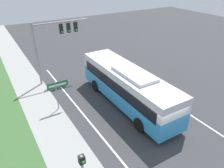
# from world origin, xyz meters

# --- Properties ---
(ground_plane) EXTENTS (80.00, 80.00, 0.00)m
(ground_plane) POSITION_xyz_m (0.00, 0.00, 0.00)
(ground_plane) COLOR #38383A
(lane_divider_near) EXTENTS (0.14, 30.00, 0.01)m
(lane_divider_near) POSITION_xyz_m (-3.60, 0.00, 0.00)
(lane_divider_near) COLOR silver
(lane_divider_near) RESTS_ON ground_plane
(lane_divider_far) EXTENTS (0.14, 30.00, 0.01)m
(lane_divider_far) POSITION_xyz_m (3.60, 0.00, 0.00)
(lane_divider_far) COLOR silver
(lane_divider_far) RESTS_ON ground_plane
(bus) EXTENTS (2.76, 10.78, 3.28)m
(bus) POSITION_xyz_m (0.24, 4.65, 1.81)
(bus) COLOR #3393D1
(bus) RESTS_ON ground_plane
(signal_gantry) EXTENTS (5.40, 0.41, 6.07)m
(signal_gantry) POSITION_xyz_m (-3.18, 11.82, 4.44)
(signal_gantry) COLOR #939399
(signal_gantry) RESTS_ON ground_plane
(street_sign) EXTENTS (1.66, 0.08, 2.58)m
(street_sign) POSITION_xyz_m (-4.95, 6.76, 1.91)
(street_sign) COLOR #939399
(street_sign) RESTS_ON ground_plane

